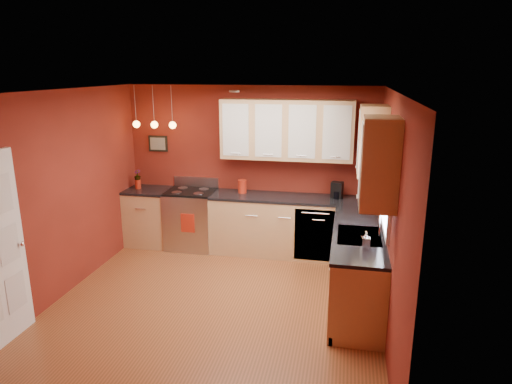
% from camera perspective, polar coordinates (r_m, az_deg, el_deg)
% --- Properties ---
extents(floor, '(4.20, 4.20, 0.00)m').
position_cam_1_polar(floor, '(5.86, -5.10, -13.89)').
color(floor, '#984F2C').
rests_on(floor, ground).
extents(ceiling, '(4.00, 4.20, 0.02)m').
position_cam_1_polar(ceiling, '(5.14, -5.79, 12.40)').
color(ceiling, beige).
rests_on(ceiling, wall_back).
extents(wall_back, '(4.00, 0.02, 2.60)m').
position_cam_1_polar(wall_back, '(7.33, -0.71, 3.01)').
color(wall_back, maroon).
rests_on(wall_back, floor).
extents(wall_front, '(4.00, 0.02, 2.60)m').
position_cam_1_polar(wall_front, '(3.54, -15.42, -11.25)').
color(wall_front, maroon).
rests_on(wall_front, floor).
extents(wall_left, '(0.02, 4.20, 2.60)m').
position_cam_1_polar(wall_left, '(6.22, -23.36, -0.45)').
color(wall_left, maroon).
rests_on(wall_left, floor).
extents(wall_right, '(0.02, 4.20, 2.60)m').
position_cam_1_polar(wall_right, '(5.16, 16.38, -2.84)').
color(wall_right, maroon).
rests_on(wall_right, floor).
extents(base_cabinets_back_left, '(0.70, 0.60, 0.90)m').
position_cam_1_polar(base_cabinets_back_left, '(7.79, -13.14, -3.14)').
color(base_cabinets_back_left, tan).
rests_on(base_cabinets_back_left, floor).
extents(base_cabinets_back_right, '(2.54, 0.60, 0.90)m').
position_cam_1_polar(base_cabinets_back_right, '(7.16, 4.55, -4.40)').
color(base_cabinets_back_right, tan).
rests_on(base_cabinets_back_right, floor).
extents(base_cabinets_right, '(0.60, 2.10, 0.90)m').
position_cam_1_polar(base_cabinets_right, '(5.87, 12.46, -9.28)').
color(base_cabinets_right, tan).
rests_on(base_cabinets_right, floor).
extents(counter_back_left, '(0.70, 0.62, 0.04)m').
position_cam_1_polar(counter_back_left, '(7.65, -13.35, 0.20)').
color(counter_back_left, black).
rests_on(counter_back_left, base_cabinets_back_left).
extents(counter_back_right, '(2.54, 0.62, 0.04)m').
position_cam_1_polar(counter_back_right, '(7.02, 4.63, -0.78)').
color(counter_back_right, black).
rests_on(counter_back_right, base_cabinets_back_right).
extents(counter_right, '(0.62, 2.10, 0.04)m').
position_cam_1_polar(counter_right, '(5.69, 12.73, -4.96)').
color(counter_right, black).
rests_on(counter_right, base_cabinets_right).
extents(gas_range, '(0.76, 0.64, 1.11)m').
position_cam_1_polar(gas_range, '(7.51, -8.06, -3.31)').
color(gas_range, '#B0B0B4').
rests_on(gas_range, floor).
extents(dishwasher_front, '(0.60, 0.02, 0.80)m').
position_cam_1_polar(dishwasher_front, '(6.86, 7.33, -5.38)').
color(dishwasher_front, '#B0B0B4').
rests_on(dishwasher_front, base_cabinets_back_right).
extents(sink, '(0.50, 0.70, 0.33)m').
position_cam_1_polar(sink, '(5.55, 12.77, -5.53)').
color(sink, gray).
rests_on(sink, counter_right).
extents(window, '(0.06, 1.02, 1.22)m').
position_cam_1_polar(window, '(5.35, 16.17, 2.11)').
color(window, white).
rests_on(window, wall_right).
extents(upper_cabinets_back, '(2.00, 0.35, 0.90)m').
position_cam_1_polar(upper_cabinets_back, '(6.95, 3.86, 7.75)').
color(upper_cabinets_back, tan).
rests_on(upper_cabinets_back, wall_back).
extents(upper_cabinets_right, '(0.35, 1.95, 0.90)m').
position_cam_1_polar(upper_cabinets_right, '(5.31, 14.74, 5.01)').
color(upper_cabinets_right, tan).
rests_on(upper_cabinets_right, wall_right).
extents(wall_picture, '(0.32, 0.03, 0.26)m').
position_cam_1_polar(wall_picture, '(7.72, -12.14, 5.94)').
color(wall_picture, black).
rests_on(wall_picture, wall_back).
extents(pendant_lights, '(0.71, 0.11, 0.66)m').
position_cam_1_polar(pendant_lights, '(7.33, -12.59, 8.27)').
color(pendant_lights, gray).
rests_on(pendant_lights, ceiling).
extents(red_canister, '(0.14, 0.14, 0.21)m').
position_cam_1_polar(red_canister, '(7.20, -1.73, 0.71)').
color(red_canister, '#A82312').
rests_on(red_canister, counter_back_right).
extents(red_vase, '(0.09, 0.09, 0.15)m').
position_cam_1_polar(red_vase, '(7.71, -14.54, 0.96)').
color(red_vase, '#A82312').
rests_on(red_vase, counter_back_left).
extents(flowers, '(0.11, 0.11, 0.18)m').
position_cam_1_polar(flowers, '(7.68, -14.61, 2.03)').
color(flowers, '#A82312').
rests_on(flowers, red_vase).
extents(coffee_maker, '(0.20, 0.19, 0.25)m').
position_cam_1_polar(coffee_maker, '(7.02, 10.09, 0.16)').
color(coffee_maker, black).
rests_on(coffee_maker, counter_back_right).
extents(soap_pump, '(0.10, 0.10, 0.19)m').
position_cam_1_polar(soap_pump, '(5.13, 13.54, -5.88)').
color(soap_pump, white).
rests_on(soap_pump, counter_right).
extents(dish_towel, '(0.22, 0.01, 0.30)m').
position_cam_1_polar(dish_towel, '(7.19, -8.54, -3.86)').
color(dish_towel, '#A82312').
rests_on(dish_towel, gas_range).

